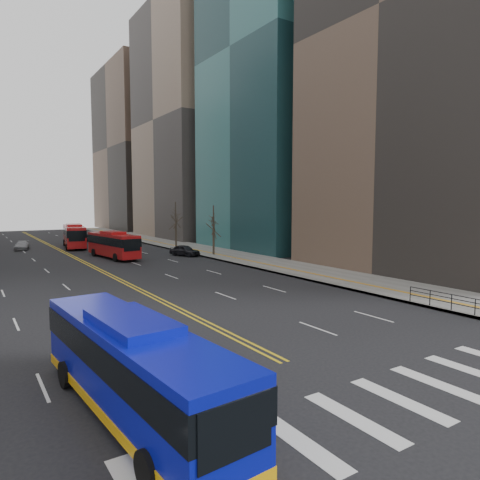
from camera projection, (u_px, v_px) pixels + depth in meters
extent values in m
plane|color=black|center=(378.00, 409.00, 14.47)|extent=(220.00, 220.00, 0.00)
cube|color=slate|center=(206.00, 251.00, 61.60)|extent=(7.00, 130.00, 0.15)
cube|color=silver|center=(229.00, 467.00, 11.29)|extent=(0.70, 4.00, 0.01)
cube|color=silver|center=(297.00, 440.00, 12.56)|extent=(0.70, 4.00, 0.01)
cube|color=silver|center=(353.00, 418.00, 13.83)|extent=(0.70, 4.00, 0.01)
cube|color=silver|center=(400.00, 400.00, 15.11)|extent=(0.70, 4.00, 0.01)
cube|color=silver|center=(439.00, 385.00, 16.38)|extent=(0.70, 4.00, 0.01)
cube|color=silver|center=(473.00, 371.00, 17.65)|extent=(0.70, 4.00, 0.01)
cube|color=gold|center=(62.00, 252.00, 60.46)|extent=(0.15, 100.00, 0.01)
cube|color=gold|center=(65.00, 252.00, 60.67)|extent=(0.15, 100.00, 0.01)
cube|color=brown|center=(443.00, 27.00, 44.08)|extent=(20.00, 24.00, 50.00)
cube|color=#306D6D|center=(285.00, 59.00, 65.52)|extent=(20.00, 22.00, 58.00)
cube|color=gray|center=(199.00, 125.00, 88.13)|extent=(20.00, 26.00, 46.00)
cube|color=brown|center=(141.00, 150.00, 114.58)|extent=(18.00, 30.00, 42.00)
cube|color=black|center=(452.00, 295.00, 27.10)|extent=(0.04, 6.00, 0.04)
cylinder|color=black|center=(475.00, 307.00, 25.89)|extent=(0.06, 0.06, 1.00)
cylinder|color=black|center=(451.00, 302.00, 27.15)|extent=(0.06, 0.06, 1.00)
cylinder|color=black|center=(430.00, 298.00, 28.40)|extent=(0.06, 0.06, 1.00)
cylinder|color=black|center=(410.00, 294.00, 29.66)|extent=(0.06, 0.06, 1.00)
cylinder|color=black|center=(214.00, 242.00, 56.46)|extent=(0.28, 0.28, 3.50)
cylinder|color=black|center=(176.00, 235.00, 66.50)|extent=(0.28, 0.28, 3.75)
cube|color=#0B12A8|center=(133.00, 366.00, 13.84)|extent=(3.19, 11.43, 2.66)
cube|color=black|center=(132.00, 350.00, 13.79)|extent=(3.25, 11.45, 0.96)
cube|color=#0B12A8|center=(132.00, 323.00, 13.72)|extent=(2.17, 4.08, 0.40)
cube|color=#F1A90C|center=(133.00, 400.00, 13.94)|extent=(3.25, 11.45, 0.35)
cylinder|color=black|center=(147.00, 470.00, 10.37)|extent=(0.37, 1.02, 1.00)
cylinder|color=black|center=(226.00, 438.00, 11.78)|extent=(0.37, 1.02, 1.00)
cylinder|color=black|center=(65.00, 374.00, 16.11)|extent=(0.37, 1.02, 1.00)
cylinder|color=black|center=(125.00, 361.00, 17.52)|extent=(0.37, 1.02, 1.00)
cube|color=#AC1214|center=(113.00, 245.00, 53.68)|extent=(3.70, 10.82, 2.74)
cube|color=black|center=(113.00, 240.00, 53.63)|extent=(3.76, 10.85, 0.99)
cube|color=#AC1214|center=(113.00, 233.00, 53.55)|extent=(2.37, 3.92, 0.40)
cylinder|color=black|center=(116.00, 258.00, 50.42)|extent=(0.42, 1.03, 1.00)
cylinder|color=black|center=(134.00, 256.00, 51.95)|extent=(0.42, 1.03, 1.00)
cylinder|color=black|center=(94.00, 252.00, 55.61)|extent=(0.42, 1.03, 1.00)
cylinder|color=black|center=(112.00, 251.00, 57.15)|extent=(0.42, 1.03, 1.00)
cube|color=#AC1214|center=(74.00, 236.00, 66.38)|extent=(4.19, 11.82, 3.02)
cube|color=black|center=(74.00, 232.00, 66.33)|extent=(4.26, 11.85, 1.08)
cube|color=#AC1214|center=(74.00, 225.00, 66.24)|extent=(2.64, 4.30, 0.40)
cylinder|color=black|center=(67.00, 247.00, 62.60)|extent=(0.43, 1.03, 1.00)
cylinder|color=black|center=(86.00, 246.00, 63.70)|extent=(0.43, 1.03, 1.00)
cylinder|color=black|center=(64.00, 243.00, 69.30)|extent=(0.43, 1.03, 1.00)
cylinder|color=black|center=(81.00, 242.00, 70.40)|extent=(0.43, 1.03, 1.00)
imported|color=black|center=(185.00, 250.00, 55.92)|extent=(3.26, 4.64, 1.47)
imported|color=gray|center=(22.00, 245.00, 63.32)|extent=(2.72, 4.68, 1.28)
imported|color=black|center=(91.00, 238.00, 77.24)|extent=(3.10, 5.25, 1.37)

